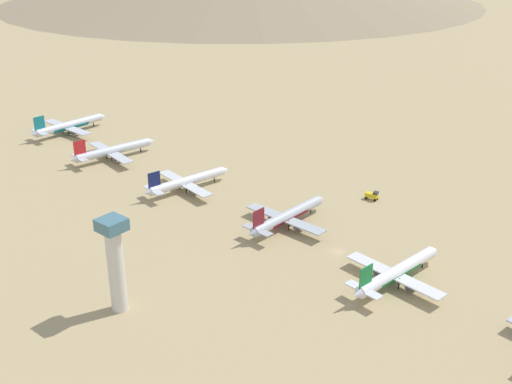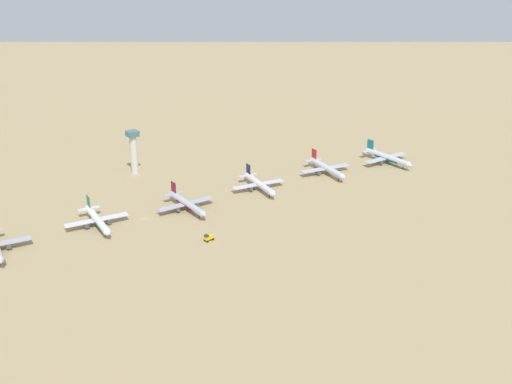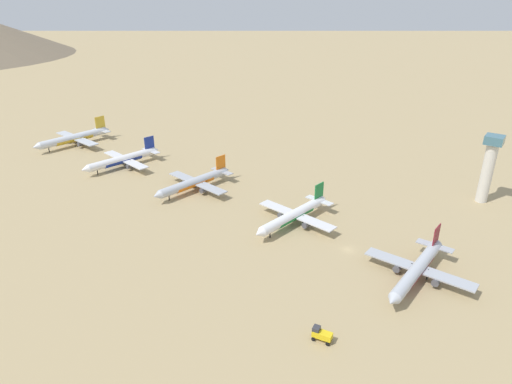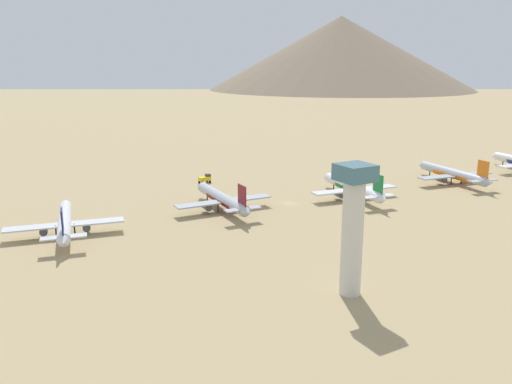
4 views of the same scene
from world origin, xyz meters
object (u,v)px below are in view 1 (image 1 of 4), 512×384
Objects in this scene: parked_jet_4 at (287,216)px; parked_jet_6 at (113,151)px; parked_jet_7 at (69,126)px; parked_jet_5 at (187,181)px; control_tower at (115,260)px; parked_jet_3 at (397,272)px; service_truck at (372,195)px.

parked_jet_6 is at bearing 88.51° from parked_jet_4.
parked_jet_7 reaches higher than parked_jet_6.
parked_jet_5 is 1.42× the size of control_tower.
parked_jet_3 is at bearing -40.43° from control_tower.
service_truck is (39.04, -119.54, -2.25)m from parked_jet_6.
control_tower is (-87.61, -151.88, 12.26)m from parked_jet_7.
parked_jet_7 is at bearing 60.02° from control_tower.
parked_jet_4 is 107.50m from parked_jet_6.
parked_jet_5 is 7.76× the size of service_truck.
parked_jet_4 is (9.64, 51.10, 0.00)m from parked_jet_3.
parked_jet_7 is (12.31, 156.74, 0.23)m from parked_jet_4.
parked_jet_3 is 1.00× the size of parked_jet_4.
control_tower is (-75.30, 4.86, 12.50)m from parked_jet_4.
parked_jet_6 is (12.44, 158.56, 0.16)m from parked_jet_3.
parked_jet_5 is at bearing 32.93° from control_tower.
service_truck is at bearing -80.08° from parked_jet_7.
parked_jet_3 is 0.95× the size of parked_jet_7.
parked_jet_3 is 64.63m from service_truck.
service_truck is (42.49, -65.29, -2.06)m from parked_jet_5.
control_tower reaches higher than parked_jet_6.
parked_jet_4 is 0.95× the size of parked_jet_7.
control_tower reaches higher than service_truck.
parked_jet_5 is 0.96× the size of parked_jet_6.
control_tower reaches higher than parked_jet_5.
parked_jet_7 reaches higher than service_truck.
parked_jet_6 is (3.45, 54.24, 0.18)m from parked_jet_5.
parked_jet_4 is at bearing -89.30° from parked_jet_5.
control_tower is at bearing 139.57° from parked_jet_3.
control_tower is (-74.65, -48.36, 12.52)m from parked_jet_5.
parked_jet_5 is at bearing 123.05° from service_truck.
parked_jet_4 is 0.98× the size of parked_jet_6.
control_tower is (-117.14, 16.93, 14.59)m from service_truck.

